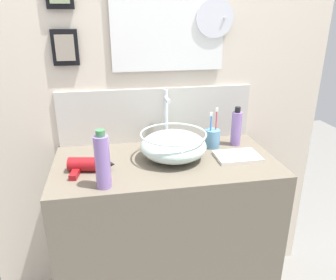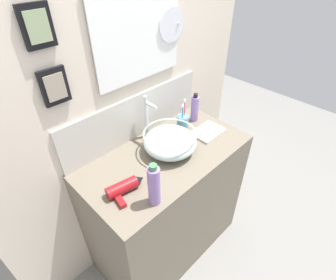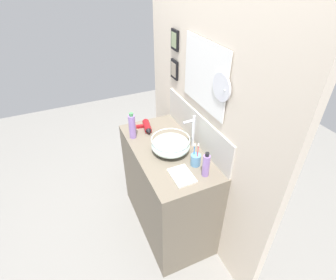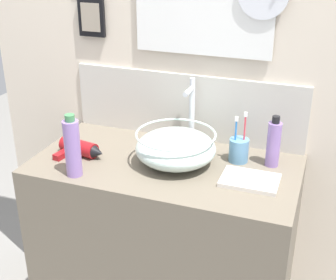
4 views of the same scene
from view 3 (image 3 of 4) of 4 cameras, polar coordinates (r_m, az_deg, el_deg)
ground_plane at (r=2.81m, az=-0.10°, el=-17.20°), size 6.00×6.00×0.00m
vanity_counter at (r=2.46m, az=-0.11°, el=-10.63°), size 1.03×0.54×0.93m
back_panel at (r=2.08m, az=7.42°, el=7.71°), size 1.86×0.10×2.55m
glass_bowl_sink at (r=2.08m, az=0.58°, el=-1.06°), size 0.31×0.31×0.13m
faucet at (r=2.10m, az=5.34°, el=2.26°), size 0.02×0.10×0.29m
hair_drier at (r=2.37m, az=-4.64°, el=2.84°), size 0.21×0.13×0.06m
toothbrush_cup at (r=1.98m, az=6.04°, el=-4.27°), size 0.08×0.08×0.21m
soap_dispenser at (r=2.25m, az=-7.80°, el=2.98°), size 0.06×0.06×0.24m
shampoo_bottle at (r=1.87m, az=8.29°, el=-5.45°), size 0.05×0.05×0.20m
hand_towel at (r=1.90m, az=3.03°, el=-7.78°), size 0.20×0.15×0.02m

